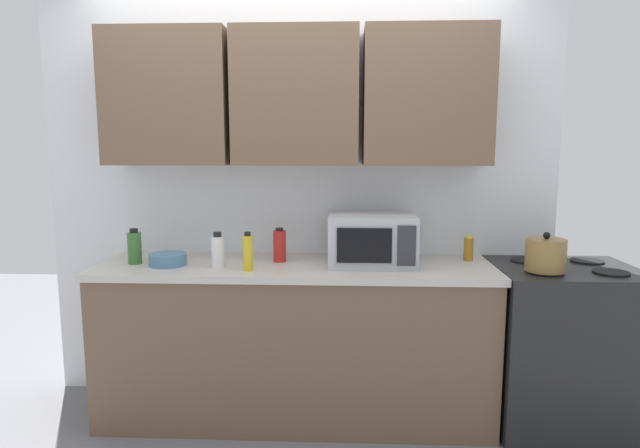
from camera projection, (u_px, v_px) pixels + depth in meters
name	position (u px, v px, depth m)	size (l,w,h in m)	color
wall_back_with_cabinets	(298.00, 143.00, 3.17)	(3.08, 0.38, 2.60)	white
counter_run	(295.00, 340.00, 3.10)	(2.21, 0.63, 0.90)	brown
stove_range	(561.00, 346.00, 3.01)	(0.76, 0.64, 0.91)	black
kettle	(546.00, 255.00, 2.80)	(0.20, 0.20, 0.20)	olive
microwave	(372.00, 240.00, 3.01)	(0.48, 0.37, 0.28)	#B7B7BC
bottle_amber_vinegar	(469.00, 249.00, 3.11)	(0.05, 0.05, 0.15)	#AD701E
bottle_yellow_mustard	(248.00, 252.00, 2.86)	(0.05, 0.05, 0.21)	gold
bottle_green_oil	(135.00, 247.00, 3.03)	(0.08, 0.08, 0.20)	#386B2D
bottle_white_jar	(218.00, 251.00, 2.94)	(0.07, 0.07, 0.19)	white
bottle_red_sauce	(280.00, 246.00, 3.08)	(0.07, 0.07, 0.19)	red
bowl_ceramic_small	(168.00, 259.00, 3.00)	(0.20, 0.20, 0.06)	teal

